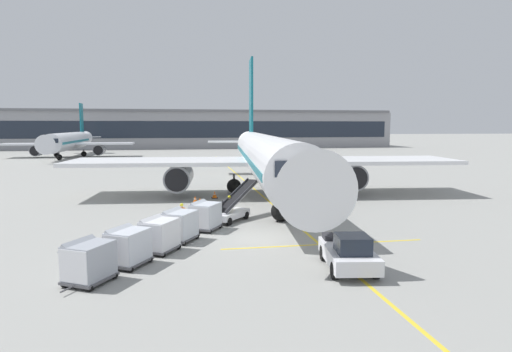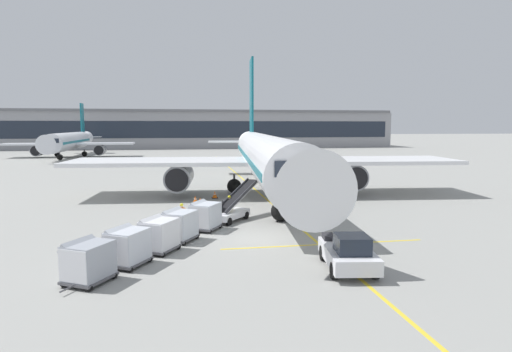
{
  "view_description": "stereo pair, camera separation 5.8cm",
  "coord_description": "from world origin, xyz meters",
  "px_view_note": "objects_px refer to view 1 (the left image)",
  "views": [
    {
      "loc": [
        -4.98,
        -25.43,
        6.83
      ],
      "look_at": [
        0.51,
        5.97,
        3.13
      ],
      "focal_mm": 30.7,
      "sensor_mm": 36.0,
      "label": 1
    },
    {
      "loc": [
        -4.92,
        -25.44,
        6.83
      ],
      "look_at": [
        0.51,
        5.97,
        3.13
      ],
      "focal_mm": 30.7,
      "sensor_mm": 36.0,
      "label": 2
    }
  ],
  "objects_px": {
    "baggage_cart_fifth": "(88,261)",
    "distant_airplane": "(69,142)",
    "baggage_cart_second": "(179,224)",
    "baggage_cart_third": "(159,234)",
    "belt_loader": "(231,209)",
    "safety_cone_engine_keepout": "(195,200)",
    "ground_crew_by_carts": "(182,214)",
    "safety_cone_wingtip": "(200,202)",
    "baggage_cart_fourth": "(127,246)",
    "safety_cone_nose_mark": "(215,195)",
    "parked_airplane": "(265,156)",
    "pushback_tug": "(349,252)",
    "ground_crew_by_loader": "(229,205)",
    "baggage_cart_lead": "(205,215)"
  },
  "relations": [
    {
      "from": "baggage_cart_fifth",
      "to": "safety_cone_nose_mark",
      "type": "xyz_separation_m",
      "value": [
        7.18,
        21.42,
        -0.67
      ]
    },
    {
      "from": "belt_loader",
      "to": "baggage_cart_fifth",
      "type": "relative_size",
      "value": 1.83
    },
    {
      "from": "baggage_cart_second",
      "to": "baggage_cart_fourth",
      "type": "bearing_deg",
      "value": -120.64
    },
    {
      "from": "safety_cone_wingtip",
      "to": "distant_airplane",
      "type": "bearing_deg",
      "value": 111.8
    },
    {
      "from": "pushback_tug",
      "to": "safety_cone_nose_mark",
      "type": "relative_size",
      "value": 6.94
    },
    {
      "from": "baggage_cart_lead",
      "to": "ground_crew_by_carts",
      "type": "distance_m",
      "value": 1.55
    },
    {
      "from": "safety_cone_wingtip",
      "to": "safety_cone_nose_mark",
      "type": "height_order",
      "value": "safety_cone_nose_mark"
    },
    {
      "from": "belt_loader",
      "to": "baggage_cart_second",
      "type": "relative_size",
      "value": 1.83
    },
    {
      "from": "ground_crew_by_carts",
      "to": "distant_airplane",
      "type": "bearing_deg",
      "value": 108.27
    },
    {
      "from": "belt_loader",
      "to": "baggage_cart_second",
      "type": "height_order",
      "value": "belt_loader"
    },
    {
      "from": "baggage_cart_lead",
      "to": "baggage_cart_third",
      "type": "xyz_separation_m",
      "value": [
        -2.74,
        -4.6,
        0.0
      ]
    },
    {
      "from": "baggage_cart_fourth",
      "to": "ground_crew_by_loader",
      "type": "distance_m",
      "value": 11.61
    },
    {
      "from": "baggage_cart_fourth",
      "to": "safety_cone_wingtip",
      "type": "distance_m",
      "value": 16.32
    },
    {
      "from": "ground_crew_by_carts",
      "to": "baggage_cart_lead",
      "type": "bearing_deg",
      "value": -17.99
    },
    {
      "from": "belt_loader",
      "to": "pushback_tug",
      "type": "height_order",
      "value": "belt_loader"
    },
    {
      "from": "baggage_cart_second",
      "to": "safety_cone_engine_keepout",
      "type": "distance_m",
      "value": 12.85
    },
    {
      "from": "ground_crew_by_carts",
      "to": "baggage_cart_fifth",
      "type": "bearing_deg",
      "value": -113.53
    },
    {
      "from": "parked_airplane",
      "to": "baggage_cart_fourth",
      "type": "relative_size",
      "value": 17.54
    },
    {
      "from": "baggage_cart_second",
      "to": "distant_airplane",
      "type": "distance_m",
      "value": 78.16
    },
    {
      "from": "baggage_cart_second",
      "to": "distant_airplane",
      "type": "bearing_deg",
      "value": 107.47
    },
    {
      "from": "baggage_cart_fifth",
      "to": "distant_airplane",
      "type": "relative_size",
      "value": 0.08
    },
    {
      "from": "belt_loader",
      "to": "parked_airplane",
      "type": "bearing_deg",
      "value": 67.41
    },
    {
      "from": "baggage_cart_second",
      "to": "ground_crew_by_loader",
      "type": "distance_m",
      "value": 6.71
    },
    {
      "from": "baggage_cart_lead",
      "to": "baggage_cart_fourth",
      "type": "height_order",
      "value": "same"
    },
    {
      "from": "baggage_cart_fourth",
      "to": "baggage_cart_fifth",
      "type": "relative_size",
      "value": 1.0
    },
    {
      "from": "baggage_cart_third",
      "to": "ground_crew_by_carts",
      "type": "bearing_deg",
      "value": 76.04
    },
    {
      "from": "ground_crew_by_loader",
      "to": "ground_crew_by_carts",
      "type": "xyz_separation_m",
      "value": [
        -3.45,
        -2.68,
        0.0
      ]
    },
    {
      "from": "safety_cone_wingtip",
      "to": "belt_loader",
      "type": "bearing_deg",
      "value": -73.45
    },
    {
      "from": "baggage_cart_fifth",
      "to": "distant_airplane",
      "type": "xyz_separation_m",
      "value": [
        -19.56,
        80.9,
        2.34
      ]
    },
    {
      "from": "belt_loader",
      "to": "safety_cone_engine_keepout",
      "type": "relative_size",
      "value": 8.19
    },
    {
      "from": "ground_crew_by_carts",
      "to": "safety_cone_nose_mark",
      "type": "relative_size",
      "value": 2.6
    },
    {
      "from": "baggage_cart_second",
      "to": "belt_loader",
      "type": "bearing_deg",
      "value": 54.53
    },
    {
      "from": "pushback_tug",
      "to": "safety_cone_wingtip",
      "type": "bearing_deg",
      "value": 108.85
    },
    {
      "from": "baggage_cart_third",
      "to": "baggage_cart_fourth",
      "type": "height_order",
      "value": "same"
    },
    {
      "from": "pushback_tug",
      "to": "safety_cone_wingtip",
      "type": "height_order",
      "value": "pushback_tug"
    },
    {
      "from": "pushback_tug",
      "to": "belt_loader",
      "type": "bearing_deg",
      "value": 110.09
    },
    {
      "from": "pushback_tug",
      "to": "ground_crew_by_carts",
      "type": "relative_size",
      "value": 2.67
    },
    {
      "from": "belt_loader",
      "to": "safety_cone_wingtip",
      "type": "bearing_deg",
      "value": 106.55
    },
    {
      "from": "parked_airplane",
      "to": "pushback_tug",
      "type": "bearing_deg",
      "value": -91.0
    },
    {
      "from": "baggage_cart_third",
      "to": "safety_cone_nose_mark",
      "type": "distance_m",
      "value": 17.72
    },
    {
      "from": "baggage_cart_second",
      "to": "safety_cone_wingtip",
      "type": "relative_size",
      "value": 4.18
    },
    {
      "from": "safety_cone_engine_keepout",
      "to": "baggage_cart_fifth",
      "type": "bearing_deg",
      "value": -105.43
    },
    {
      "from": "parked_airplane",
      "to": "safety_cone_wingtip",
      "type": "height_order",
      "value": "parked_airplane"
    },
    {
      "from": "parked_airplane",
      "to": "safety_cone_wingtip",
      "type": "relative_size",
      "value": 73.22
    },
    {
      "from": "safety_cone_engine_keepout",
      "to": "safety_cone_nose_mark",
      "type": "height_order",
      "value": "safety_cone_nose_mark"
    },
    {
      "from": "baggage_cart_second",
      "to": "baggage_cart_third",
      "type": "relative_size",
      "value": 1.0
    },
    {
      "from": "parked_airplane",
      "to": "baggage_cart_third",
      "type": "relative_size",
      "value": 17.54
    },
    {
      "from": "baggage_cart_fourth",
      "to": "distant_airplane",
      "type": "bearing_deg",
      "value": 104.9
    },
    {
      "from": "belt_loader",
      "to": "baggage_cart_fifth",
      "type": "distance_m",
      "value": 13.75
    },
    {
      "from": "baggage_cart_third",
      "to": "ground_crew_by_carts",
      "type": "xyz_separation_m",
      "value": [
        1.26,
        5.08,
        -0.0
      ]
    }
  ]
}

